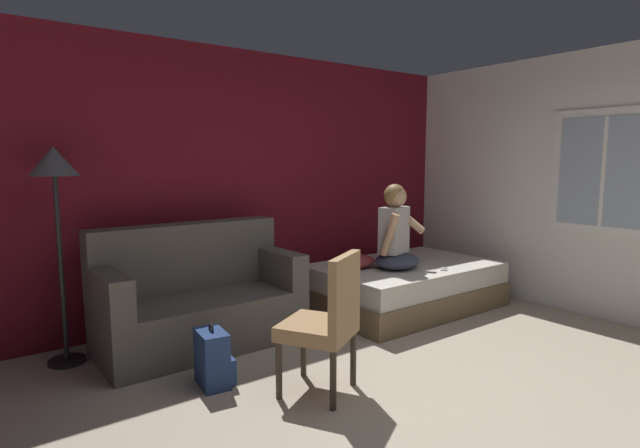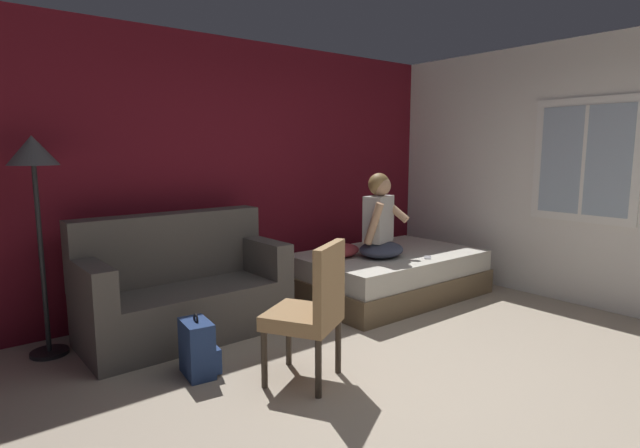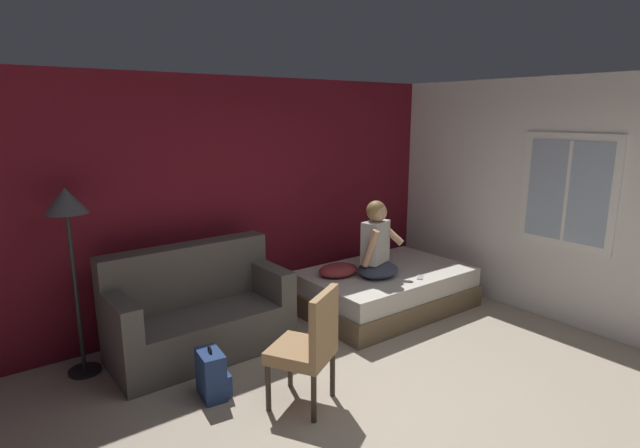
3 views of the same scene
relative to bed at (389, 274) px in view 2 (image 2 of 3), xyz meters
The scene contains 11 objects.
ground_plane 2.36m from the bed, 128.84° to the right, with size 40.00×40.00×0.00m, color tan.
wall_back_accent 2.08m from the bed, 146.62° to the left, with size 10.52×0.16×2.70m, color maroon.
wall_side_with_window 2.54m from the bed, 53.07° to the right, with size 0.19×6.83×2.70m.
bed is the anchor object (origin of this frame).
couch 2.27m from the bed, behind, with size 1.71×0.84×1.04m.
side_chair 2.25m from the bed, 150.05° to the right, with size 0.63×0.63×0.98m.
person_seated 0.65m from the bed, 159.42° to the right, with size 0.63×0.58×0.88m.
backpack 2.55m from the bed, 168.08° to the right, with size 0.26×0.32×0.46m.
throw_pillow 0.69m from the bed, 163.48° to the left, with size 0.48×0.36×0.14m, color #993338.
cell_phone 0.52m from the bed, 76.08° to the right, with size 0.07×0.14×0.01m, color #B7B7BC.
floor_lamp 3.52m from the bed, behind, with size 0.36×0.36×1.70m.
Camera 2 is at (-2.45, -1.87, 1.60)m, focal length 28.00 mm.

